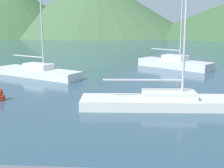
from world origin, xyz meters
The scene contains 5 objects.
sailboat_inner centered at (3.10, 14.43, 0.34)m, with size 8.81×2.85×7.34m.
sailboat_middle centered at (-6.36, 21.74, 0.41)m, with size 7.28×4.54×7.10m.
sailboat_outer centered at (4.17, 27.76, 0.45)m, with size 6.70×5.46×6.86m.
hill_west centered at (-38.16, 85.05, 7.31)m, with size 42.56×42.56×14.63m.
hill_central centered at (-14.71, 90.69, 8.22)m, with size 55.28×55.28×16.44m.
Camera 1 is at (2.34, -0.69, 4.26)m, focal length 50.00 mm.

